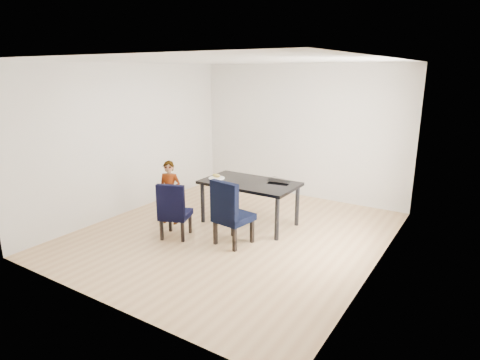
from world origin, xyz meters
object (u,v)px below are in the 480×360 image
Objects in this scene: dining_table at (249,203)px; chair_right at (234,212)px; laptop at (279,181)px; chair_left at (175,210)px; child at (170,193)px; plate at (217,178)px.

chair_right is at bearing -74.79° from dining_table.
chair_right is 2.79× the size of laptop.
chair_left is 0.83× the size of child.
dining_table is at bearing 13.55° from child.
dining_table is 0.87m from chair_right.
chair_right is 0.93× the size of child.
chair_left is 0.89× the size of chair_right.
chair_left is 0.63m from child.
chair_right is at bearing -4.34° from chair_left.
chair_right is at bearing -40.77° from plate.
chair_left is (-0.69, -1.10, 0.08)m from dining_table.
chair_left is at bearing -122.23° from dining_table.
chair_left is at bearing -95.74° from plate.
child is (-1.39, 0.13, 0.04)m from chair_right.
child reaches higher than chair_left.
laptop is at bearing 22.04° from plate.
laptop is (0.18, 1.11, 0.26)m from chair_right.
child is 3.00× the size of laptop.
laptop is at bearing 30.75° from chair_left.
chair_left is 3.23× the size of plate.
chair_right is 1.40m from child.
chair_right is (0.23, -0.83, 0.13)m from dining_table.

